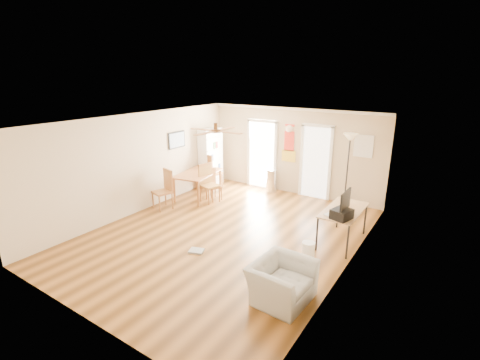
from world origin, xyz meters
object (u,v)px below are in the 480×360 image
Objects in this scene: bookshelf at (211,157)px; dining_chair_right_a at (214,185)px; trash_can at (271,181)px; dining_chair_right_b at (210,184)px; torchiere_lamp at (347,171)px; printer at (342,214)px; wastebasket_a at (308,249)px; dining_chair_near at (162,190)px; wastebasket_b at (283,265)px; dining_chair_far at (213,171)px; dining_table at (198,185)px; armchair at (282,281)px; computer_desk at (342,226)px.

bookshelf is 2.06× the size of dining_chair_right_a.
dining_chair_right_b is at bearing -121.03° from trash_can.
bookshelf reaches higher than trash_can.
dining_chair_right_b is 0.53× the size of torchiere_lamp.
torchiere_lamp is at bearing 120.12° from printer.
trash_can is at bearing 153.88° from printer.
dining_chair_right_b is 2.05m from trash_can.
wastebasket_a is (4.52, -2.62, -0.78)m from bookshelf.
dining_chair_right_b is 3.64× the size of wastebasket_a.
dining_chair_near is 5.02m from torchiere_lamp.
wastebasket_a is (2.52, -3.11, -0.21)m from trash_can.
dining_chair_right_a is 4.19m from wastebasket_b.
dining_chair_far is at bearing -171.22° from torchiere_lamp.
bookshelf is at bearing 171.92° from printer.
dining_table is 1.39× the size of dining_chair_near.
dining_chair_far is 4.14m from torchiere_lamp.
bookshelf is 1.72× the size of dining_chair_right_b.
wastebasket_a is at bearing -50.90° from trash_can.
wastebasket_a is 0.30× the size of armchair.
computer_desk is 4.77× the size of wastebasket_a.
computer_desk is at bearing 116.96° from printer.
dining_table is 5.28m from armchair.
printer is at bearing -41.46° from trash_can.
wastebasket_a is (0.21, -3.06, -0.88)m from torchiere_lamp.
dining_chair_right_a is 1.27× the size of trash_can.
trash_can is 1.84× the size of printer.
armchair is (3.75, -3.10, -0.13)m from dining_chair_right_a.
dining_chair_right_a is 4.87m from armchair.
dining_chair_near is at bearing 165.72° from wastebasket_b.
wastebasket_b is (-0.62, -1.30, -0.71)m from printer.
dining_chair_near is 3.59× the size of wastebasket_a.
wastebasket_b is 0.31× the size of armchair.
bookshelf reaches higher than dining_chair_near.
torchiere_lamp reaches higher than dining_chair_far.
torchiere_lamp is at bearing -48.80° from dining_chair_right_b.
dining_chair_right_b reaches higher than computer_desk.
dining_chair_far is at bearing -53.03° from bookshelf.
dining_chair_near is at bearing 167.50° from dining_chair_right_a.
bookshelf is 1.69× the size of dining_chair_far.
dining_chair_near is at bearing -161.84° from printer.
torchiere_lamp reaches higher than printer.
dining_chair_right_b reaches higher than trash_can.
dining_chair_near is 0.75× the size of computer_desk.
printer is at bearing -88.23° from dining_chair_right_b.
armchair reaches higher than wastebasket_a.
torchiere_lamp reaches higher than dining_chair_near.
dining_chair_right_a is 0.91× the size of armchair.
computer_desk is 4.62× the size of wastebasket_b.
computer_desk is (4.69, 0.76, -0.15)m from dining_chair_near.
dining_chair_right_a is 0.83× the size of dining_chair_right_b.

